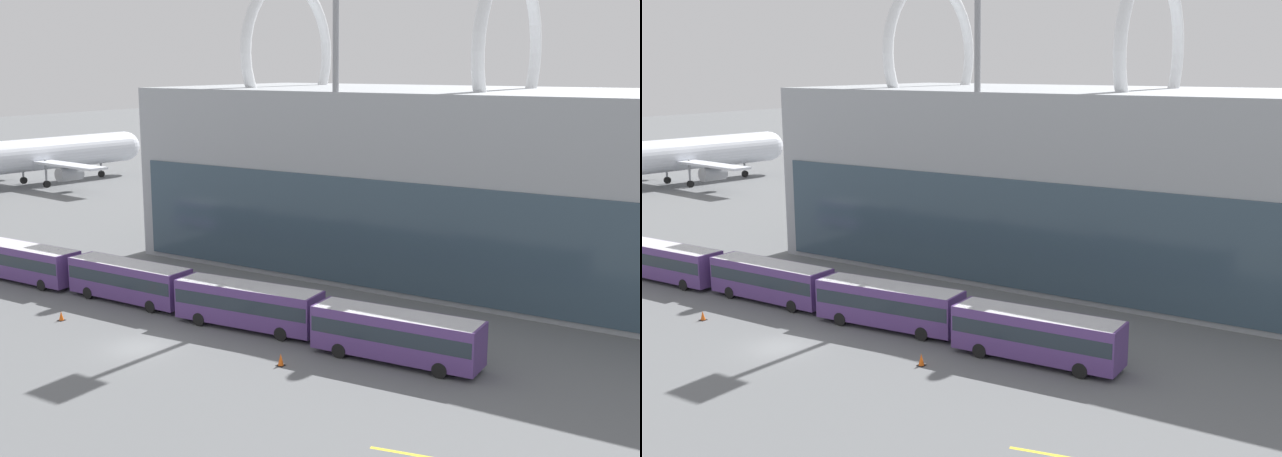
% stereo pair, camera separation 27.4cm
% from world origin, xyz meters
% --- Properties ---
extents(ground_plane, '(440.00, 440.00, 0.00)m').
position_xyz_m(ground_plane, '(0.00, 0.00, 0.00)').
color(ground_plane, slate).
extents(airliner_at_gate_near, '(34.56, 38.00, 15.43)m').
position_xyz_m(airliner_at_gate_near, '(-68.01, 45.61, 4.97)').
color(airliner_at_gate_near, silver).
rests_on(airliner_at_gate_near, ground_plane).
extents(airliner_at_gate_far, '(35.34, 35.67, 13.31)m').
position_xyz_m(airliner_at_gate_far, '(-11.10, 51.40, 4.65)').
color(airliner_at_gate_far, silver).
rests_on(airliner_at_gate_far, ground_plane).
extents(shuttle_bus_0, '(11.42, 2.95, 3.26)m').
position_xyz_m(shuttle_bus_0, '(-20.68, 6.88, 1.92)').
color(shuttle_bus_0, '#56387A').
rests_on(shuttle_bus_0, ground_plane).
extents(shuttle_bus_1, '(11.40, 2.88, 3.26)m').
position_xyz_m(shuttle_bus_1, '(-8.42, 7.48, 1.92)').
color(shuttle_bus_1, '#56387A').
rests_on(shuttle_bus_1, ground_plane).
extents(shuttle_bus_2, '(11.57, 3.69, 3.26)m').
position_xyz_m(shuttle_bus_2, '(3.83, 7.43, 1.92)').
color(shuttle_bus_2, '#56387A').
rests_on(shuttle_bus_2, ground_plane).
extents(shuttle_bus_3, '(11.52, 3.39, 3.26)m').
position_xyz_m(shuttle_bus_3, '(16.09, 7.29, 1.92)').
color(shuttle_bus_3, '#56387A').
rests_on(shuttle_bus_3, ground_plane).
extents(floodlight_mast, '(3.01, 3.01, 27.44)m').
position_xyz_m(floodlight_mast, '(3.10, 20.72, 19.82)').
color(floodlight_mast, gray).
rests_on(floodlight_mast, ground_plane).
extents(lane_stripe_1, '(9.91, 1.38, 0.01)m').
position_xyz_m(lane_stripe_1, '(-12.53, 8.40, 0.00)').
color(lane_stripe_1, yellow).
rests_on(lane_stripe_1, ground_plane).
extents(lane_stripe_3, '(11.11, 4.63, 0.01)m').
position_xyz_m(lane_stripe_3, '(-2.43, 10.51, 0.00)').
color(lane_stripe_3, yellow).
rests_on(lane_stripe_3, ground_plane).
extents(traffic_cone_0, '(0.49, 0.49, 0.73)m').
position_xyz_m(traffic_cone_0, '(-9.21, 1.14, 0.35)').
color(traffic_cone_0, black).
rests_on(traffic_cone_0, ground_plane).
extents(traffic_cone_1, '(0.52, 0.52, 0.81)m').
position_xyz_m(traffic_cone_1, '(10.20, 2.60, 0.39)').
color(traffic_cone_1, black).
rests_on(traffic_cone_1, ground_plane).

